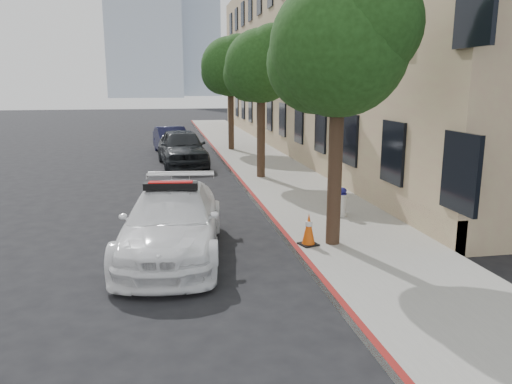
{
  "coord_description": "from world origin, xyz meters",
  "views": [
    {
      "loc": [
        -0.64,
        -11.84,
        3.55
      ],
      "look_at": [
        1.51,
        -0.42,
        1.0
      ],
      "focal_mm": 35.0,
      "sensor_mm": 36.0,
      "label": 1
    }
  ],
  "objects_px": {
    "parked_car_far": "(171,140)",
    "traffic_cone": "(309,229)",
    "parked_car_mid": "(182,147)",
    "police_car": "(172,222)",
    "fire_hydrant": "(342,202)"
  },
  "relations": [
    {
      "from": "police_car",
      "to": "traffic_cone",
      "type": "xyz_separation_m",
      "value": [
        2.86,
        -0.37,
        -0.22
      ]
    },
    {
      "from": "police_car",
      "to": "fire_hydrant",
      "type": "distance_m",
      "value": 4.74
    },
    {
      "from": "parked_car_mid",
      "to": "parked_car_far",
      "type": "relative_size",
      "value": 1.14
    },
    {
      "from": "police_car",
      "to": "parked_car_mid",
      "type": "distance_m",
      "value": 11.68
    },
    {
      "from": "parked_car_far",
      "to": "traffic_cone",
      "type": "distance_m",
      "value": 16.29
    },
    {
      "from": "fire_hydrant",
      "to": "police_car",
      "type": "bearing_deg",
      "value": -173.51
    },
    {
      "from": "parked_car_far",
      "to": "traffic_cone",
      "type": "height_order",
      "value": "parked_car_far"
    },
    {
      "from": "parked_car_far",
      "to": "traffic_cone",
      "type": "bearing_deg",
      "value": -88.56
    },
    {
      "from": "police_car",
      "to": "parked_car_mid",
      "type": "relative_size",
      "value": 1.09
    },
    {
      "from": "fire_hydrant",
      "to": "traffic_cone",
      "type": "relative_size",
      "value": 1.08
    },
    {
      "from": "police_car",
      "to": "parked_car_far",
      "type": "xyz_separation_m",
      "value": [
        0.31,
        15.71,
        -0.04
      ]
    },
    {
      "from": "parked_car_far",
      "to": "traffic_cone",
      "type": "relative_size",
      "value": 5.89
    },
    {
      "from": "parked_car_mid",
      "to": "traffic_cone",
      "type": "distance_m",
      "value": 12.23
    },
    {
      "from": "traffic_cone",
      "to": "fire_hydrant",
      "type": "bearing_deg",
      "value": 54.52
    },
    {
      "from": "parked_car_mid",
      "to": "traffic_cone",
      "type": "height_order",
      "value": "parked_car_mid"
    }
  ]
}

